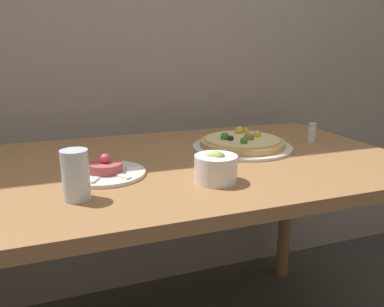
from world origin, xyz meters
TOP-DOWN VIEW (x-y plane):
  - back_wall at (0.00, 0.96)m, footprint 8.00×0.05m
  - dining_table at (0.00, 0.42)m, footprint 1.49×0.83m
  - pizza_plate at (0.28, 0.48)m, footprint 0.35×0.35m
  - tartare_plate at (-0.21, 0.35)m, footprint 0.22×0.22m
  - small_bowl at (0.06, 0.20)m, footprint 0.11×0.11m
  - drinking_glass at (-0.29, 0.19)m, footprint 0.06×0.06m
  - salt_shaker at (0.57, 0.48)m, footprint 0.03×0.03m

SIDE VIEW (x-z plane):
  - dining_table at x=0.00m, z-range 0.29..1.06m
  - tartare_plate at x=-0.21m, z-range 0.75..0.81m
  - pizza_plate at x=0.28m, z-range 0.76..0.82m
  - salt_shaker at x=0.57m, z-range 0.77..0.84m
  - small_bowl at x=0.06m, z-range 0.77..0.85m
  - drinking_glass at x=-0.29m, z-range 0.77..0.89m
  - back_wall at x=0.00m, z-range 0.00..2.60m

